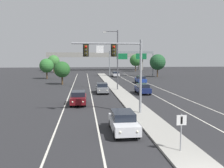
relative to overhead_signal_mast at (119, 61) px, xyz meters
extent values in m
cube|color=#9E9B93|center=(2.35, 4.57, -5.23)|extent=(2.40, 110.00, 0.15)
cube|color=silver|center=(-2.35, 11.57, -5.31)|extent=(0.14, 100.00, 0.01)
cube|color=silver|center=(7.05, 11.57, -5.31)|extent=(0.14, 100.00, 0.01)
cube|color=silver|center=(-5.65, 11.57, -5.31)|extent=(0.14, 100.00, 0.01)
cube|color=silver|center=(10.35, 11.57, -5.31)|extent=(0.14, 100.00, 0.01)
cylinder|color=gray|center=(2.14, 0.01, -1.56)|extent=(0.24, 0.24, 7.20)
cylinder|color=gray|center=(-1.19, 0.01, 1.64)|extent=(6.66, 0.16, 0.16)
cube|color=black|center=(-0.52, 0.05, 0.99)|extent=(0.56, 0.06, 1.20)
cube|color=#38330F|center=(-0.52, 0.01, 0.99)|extent=(0.32, 0.32, 1.00)
sphere|color=red|center=(-0.52, -0.16, 1.31)|extent=(0.22, 0.22, 0.22)
sphere|color=#282828|center=(-0.52, -0.16, 0.99)|extent=(0.22, 0.22, 0.22)
sphere|color=#282828|center=(-0.52, -0.16, 0.67)|extent=(0.22, 0.22, 0.22)
cube|color=black|center=(-3.19, 0.05, 0.99)|extent=(0.56, 0.06, 1.20)
cube|color=#38330F|center=(-3.19, 0.01, 0.99)|extent=(0.32, 0.32, 1.00)
sphere|color=red|center=(-3.19, -0.16, 1.31)|extent=(0.22, 0.22, 0.22)
sphere|color=#282828|center=(-3.19, -0.16, 0.99)|extent=(0.22, 0.22, 0.22)
sphere|color=#282828|center=(-3.19, -0.16, 0.67)|extent=(0.22, 0.22, 0.22)
cube|color=white|center=(-1.86, -0.01, 1.09)|extent=(0.70, 0.04, 0.70)
cylinder|color=gray|center=(2.22, -10.09, -4.06)|extent=(0.08, 0.08, 2.20)
cube|color=white|center=(2.22, -10.12, -3.31)|extent=(0.60, 0.03, 0.60)
cube|color=black|center=(2.22, -10.14, -3.31)|extent=(0.12, 0.01, 0.44)
cylinder|color=#4C4C51|center=(2.29, 17.75, -0.16)|extent=(0.20, 0.20, 10.00)
cylinder|color=#4C4C51|center=(1.19, 17.75, 4.64)|extent=(2.20, 0.12, 0.12)
cube|color=#B7B7B2|center=(0.09, 17.75, 4.49)|extent=(0.56, 0.28, 0.20)
cube|color=silver|center=(-0.50, -5.79, -4.64)|extent=(1.82, 4.41, 0.70)
cube|color=black|center=(-0.50, -5.57, -4.01)|extent=(1.59, 2.38, 0.56)
sphere|color=#EAE5C6|center=(0.08, -7.96, -4.59)|extent=(0.18, 0.18, 0.18)
sphere|color=#EAE5C6|center=(-1.07, -7.97, -4.59)|extent=(0.18, 0.18, 0.18)
cylinder|color=black|center=(0.31, -7.28, -4.99)|extent=(0.22, 0.64, 0.64)
cylinder|color=black|center=(-1.29, -7.29, -4.99)|extent=(0.22, 0.64, 0.64)
cylinder|color=black|center=(0.29, -4.28, -4.99)|extent=(0.22, 0.64, 0.64)
cylinder|color=black|center=(-1.31, -4.29, -4.99)|extent=(0.22, 0.64, 0.64)
cube|color=#5B0F14|center=(-4.09, 5.67, -4.64)|extent=(1.88, 4.43, 0.70)
cube|color=black|center=(-4.08, 5.89, -4.01)|extent=(1.63, 2.40, 0.56)
sphere|color=#EAE5C6|center=(-3.55, 3.48, -4.59)|extent=(0.18, 0.18, 0.18)
sphere|color=#EAE5C6|center=(-4.70, 3.50, -4.59)|extent=(0.18, 0.18, 0.18)
cylinder|color=black|center=(-3.31, 4.16, -4.99)|extent=(0.23, 0.64, 0.64)
cylinder|color=black|center=(-4.91, 4.19, -4.99)|extent=(0.23, 0.64, 0.64)
cylinder|color=black|center=(-3.26, 7.16, -4.99)|extent=(0.23, 0.64, 0.64)
cylinder|color=black|center=(-4.86, 7.18, -4.99)|extent=(0.23, 0.64, 0.64)
cube|color=slate|center=(-0.57, 14.69, -4.64)|extent=(1.83, 4.41, 0.70)
cube|color=black|center=(-0.57, 14.91, -4.01)|extent=(1.60, 2.39, 0.56)
sphere|color=#EAE5C6|center=(-0.01, 12.50, -4.59)|extent=(0.18, 0.18, 0.18)
sphere|color=#EAE5C6|center=(-1.17, 12.51, -4.59)|extent=(0.18, 0.18, 0.18)
cylinder|color=black|center=(0.22, 13.18, -4.99)|extent=(0.22, 0.64, 0.64)
cylinder|color=black|center=(-1.38, 13.19, -4.99)|extent=(0.22, 0.64, 0.64)
cylinder|color=black|center=(0.24, 16.18, -4.99)|extent=(0.22, 0.64, 0.64)
cylinder|color=black|center=(-1.36, 16.19, -4.99)|extent=(0.22, 0.64, 0.64)
cube|color=#141E4C|center=(5.63, 13.40, -4.64)|extent=(1.87, 4.43, 0.70)
cube|color=black|center=(5.63, 13.18, -4.01)|extent=(1.62, 2.40, 0.56)
sphere|color=#EAE5C6|center=(5.09, 15.59, -4.59)|extent=(0.18, 0.18, 0.18)
sphere|color=#EAE5C6|center=(6.24, 15.57, -4.59)|extent=(0.18, 0.18, 0.18)
cylinder|color=black|center=(4.86, 14.91, -4.99)|extent=(0.23, 0.64, 0.64)
cylinder|color=black|center=(6.45, 14.89, -4.99)|extent=(0.23, 0.64, 0.64)
cylinder|color=black|center=(4.81, 11.91, -4.99)|extent=(0.23, 0.64, 0.64)
cylinder|color=black|center=(6.41, 11.89, -4.99)|extent=(0.23, 0.64, 0.64)
cube|color=navy|center=(8.94, 28.81, -4.64)|extent=(1.85, 4.42, 0.70)
cube|color=black|center=(8.94, 28.59, -4.01)|extent=(1.61, 2.39, 0.56)
sphere|color=#EAE5C6|center=(8.39, 30.99, -4.59)|extent=(0.18, 0.18, 0.18)
sphere|color=#EAE5C6|center=(9.54, 30.98, -4.59)|extent=(0.18, 0.18, 0.18)
cylinder|color=black|center=(8.16, 30.32, -4.99)|extent=(0.23, 0.64, 0.64)
cylinder|color=black|center=(9.76, 30.30, -4.99)|extent=(0.23, 0.64, 0.64)
cylinder|color=black|center=(8.12, 27.32, -4.99)|extent=(0.23, 0.64, 0.64)
cylinder|color=black|center=(9.72, 27.30, -4.99)|extent=(0.23, 0.64, 0.64)
cube|color=#B7B7BC|center=(5.66, 46.67, -4.64)|extent=(1.92, 4.45, 0.70)
cube|color=black|center=(5.66, 46.45, -4.01)|extent=(1.65, 2.42, 0.56)
sphere|color=#EAE5C6|center=(5.02, 48.84, -4.59)|extent=(0.18, 0.18, 0.18)
sphere|color=#EAE5C6|center=(6.17, 48.87, -4.59)|extent=(0.18, 0.18, 0.18)
cylinder|color=black|center=(4.82, 48.15, -4.99)|extent=(0.24, 0.65, 0.64)
cylinder|color=black|center=(6.42, 48.19, -4.99)|extent=(0.24, 0.65, 0.64)
cylinder|color=black|center=(4.90, 45.15, -4.99)|extent=(0.24, 0.65, 0.64)
cylinder|color=black|center=(6.50, 45.19, -4.99)|extent=(0.24, 0.65, 0.64)
cylinder|color=gray|center=(4.05, 47.64, -1.56)|extent=(0.28, 0.28, 7.50)
cylinder|color=gray|center=(17.05, 47.64, -1.56)|extent=(0.28, 0.28, 7.50)
cube|color=gray|center=(10.55, 47.64, 1.79)|extent=(13.00, 0.36, 0.70)
cube|color=#0F6033|center=(7.69, 47.44, 0.59)|extent=(3.20, 0.08, 1.70)
cube|color=#0F6033|center=(13.41, 47.44, 0.59)|extent=(3.20, 0.08, 1.70)
cube|color=gray|center=(2.35, 83.27, 0.89)|extent=(42.40, 6.40, 1.10)
cube|color=gray|center=(2.35, 80.27, 1.89)|extent=(42.40, 0.36, 0.90)
cube|color=gray|center=(-16.85, 83.27, -2.48)|extent=(1.80, 2.40, 5.65)
cube|color=gray|center=(21.55, 83.27, -2.48)|extent=(1.80, 2.40, 5.65)
cylinder|color=#4C3823|center=(-13.05, 41.76, -4.30)|extent=(0.36, 0.36, 2.01)
sphere|color=#2D6B2D|center=(-13.05, 41.76, -1.82)|extent=(3.68, 3.68, 3.68)
cylinder|color=#4C3823|center=(17.55, 44.61, -4.08)|extent=(0.36, 0.36, 2.47)
sphere|color=#1E4C28|center=(17.55, 44.61, -1.04)|extent=(4.51, 4.51, 4.51)
cylinder|color=#4C3823|center=(17.18, 72.89, -4.01)|extent=(0.36, 0.36, 2.59)
sphere|color=#2D6B2D|center=(17.18, 72.89, -0.82)|extent=(4.74, 4.74, 4.74)
cylinder|color=#4C3823|center=(-7.89, 27.73, -4.40)|extent=(0.36, 0.36, 1.82)
sphere|color=#235623|center=(-7.89, 27.73, -2.16)|extent=(3.32, 3.32, 3.32)
cylinder|color=#4C3823|center=(-14.55, 69.09, -4.09)|extent=(0.36, 0.36, 2.43)
sphere|color=#387533|center=(-14.55, 69.09, -1.10)|extent=(4.44, 4.44, 4.44)
camera|label=1|loc=(-3.39, -23.48, 0.33)|focal=39.21mm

